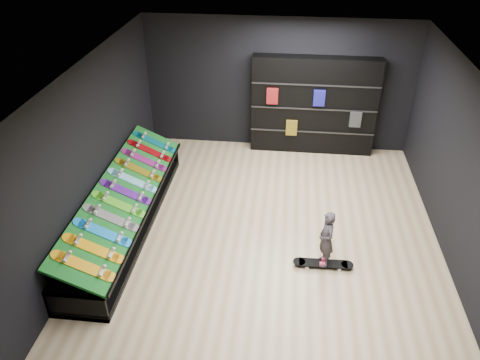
# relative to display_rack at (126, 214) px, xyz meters

# --- Properties ---
(floor) EXTENTS (6.00, 7.00, 0.01)m
(floor) POSITION_rel_display_rack_xyz_m (2.55, 0.00, -0.25)
(floor) COLOR #C8AF87
(floor) RESTS_ON ground
(ceiling) EXTENTS (6.00, 7.00, 0.01)m
(ceiling) POSITION_rel_display_rack_xyz_m (2.55, 0.00, 2.75)
(ceiling) COLOR white
(ceiling) RESTS_ON ground
(wall_back) EXTENTS (6.00, 0.02, 3.00)m
(wall_back) POSITION_rel_display_rack_xyz_m (2.55, 3.50, 1.25)
(wall_back) COLOR black
(wall_back) RESTS_ON ground
(wall_front) EXTENTS (6.00, 0.02, 3.00)m
(wall_front) POSITION_rel_display_rack_xyz_m (2.55, -3.50, 1.25)
(wall_front) COLOR black
(wall_front) RESTS_ON ground
(wall_left) EXTENTS (0.02, 7.00, 3.00)m
(wall_left) POSITION_rel_display_rack_xyz_m (-0.45, 0.00, 1.25)
(wall_left) COLOR black
(wall_left) RESTS_ON ground
(wall_right) EXTENTS (0.02, 7.00, 3.00)m
(wall_right) POSITION_rel_display_rack_xyz_m (5.55, 0.00, 1.25)
(wall_right) COLOR black
(wall_right) RESTS_ON ground
(display_rack) EXTENTS (0.90, 4.50, 0.50)m
(display_rack) POSITION_rel_display_rack_xyz_m (0.00, 0.00, 0.00)
(display_rack) COLOR black
(display_rack) RESTS_ON ground
(turf_ramp) EXTENTS (0.92, 4.50, 0.46)m
(turf_ramp) POSITION_rel_display_rack_xyz_m (0.05, 0.00, 0.46)
(turf_ramp) COLOR #0D5617
(turf_ramp) RESTS_ON display_rack
(back_shelving) EXTENTS (2.78, 0.32, 2.22)m
(back_shelving) POSITION_rel_display_rack_xyz_m (3.36, 3.32, 0.86)
(back_shelving) COLOR black
(back_shelving) RESTS_ON ground
(floor_skateboard) EXTENTS (0.98, 0.24, 0.09)m
(floor_skateboard) POSITION_rel_display_rack_xyz_m (3.52, -0.73, -0.21)
(floor_skateboard) COLOR black
(floor_skateboard) RESTS_ON ground
(child) EXTENTS (0.21, 0.26, 0.59)m
(child) POSITION_rel_display_rack_xyz_m (3.52, -0.73, 0.14)
(child) COLOR black
(child) RESTS_ON floor_skateboard
(display_board_0) EXTENTS (0.93, 0.22, 0.50)m
(display_board_0) POSITION_rel_display_rack_xyz_m (0.06, -1.90, 0.49)
(display_board_0) COLOR orange
(display_board_0) RESTS_ON turf_ramp
(display_board_1) EXTENTS (0.93, 0.22, 0.50)m
(display_board_1) POSITION_rel_display_rack_xyz_m (0.06, -1.52, 0.49)
(display_board_1) COLOR yellow
(display_board_1) RESTS_ON turf_ramp
(display_board_2) EXTENTS (0.93, 0.22, 0.50)m
(display_board_2) POSITION_rel_display_rack_xyz_m (0.06, -1.14, 0.49)
(display_board_2) COLOR blue
(display_board_2) RESTS_ON turf_ramp
(display_board_3) EXTENTS (0.93, 0.22, 0.50)m
(display_board_3) POSITION_rel_display_rack_xyz_m (0.06, -0.76, 0.49)
(display_board_3) COLOR black
(display_board_3) RESTS_ON turf_ramp
(display_board_4) EXTENTS (0.93, 0.22, 0.50)m
(display_board_4) POSITION_rel_display_rack_xyz_m (0.06, -0.38, 0.49)
(display_board_4) COLOR green
(display_board_4) RESTS_ON turf_ramp
(display_board_5) EXTENTS (0.93, 0.22, 0.50)m
(display_board_5) POSITION_rel_display_rack_xyz_m (0.06, 0.00, 0.49)
(display_board_5) COLOR purple
(display_board_5) RESTS_ON turf_ramp
(display_board_6) EXTENTS (0.93, 0.22, 0.50)m
(display_board_6) POSITION_rel_display_rack_xyz_m (0.06, 0.38, 0.49)
(display_board_6) COLOR #0CB2E5
(display_board_6) RESTS_ON turf_ramp
(display_board_7) EXTENTS (0.93, 0.22, 0.50)m
(display_board_7) POSITION_rel_display_rack_xyz_m (0.06, 0.76, 0.49)
(display_board_7) COLOR yellow
(display_board_7) RESTS_ON turf_ramp
(display_board_8) EXTENTS (0.93, 0.22, 0.50)m
(display_board_8) POSITION_rel_display_rack_xyz_m (0.06, 1.14, 0.49)
(display_board_8) COLOR #2626BF
(display_board_8) RESTS_ON turf_ramp
(display_board_9) EXTENTS (0.93, 0.22, 0.50)m
(display_board_9) POSITION_rel_display_rack_xyz_m (0.06, 1.52, 0.49)
(display_board_9) COLOR red
(display_board_9) RESTS_ON turf_ramp
(display_board_10) EXTENTS (0.93, 0.22, 0.50)m
(display_board_10) POSITION_rel_display_rack_xyz_m (0.06, 1.90, 0.49)
(display_board_10) COLOR #0C8C99
(display_board_10) RESTS_ON turf_ramp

